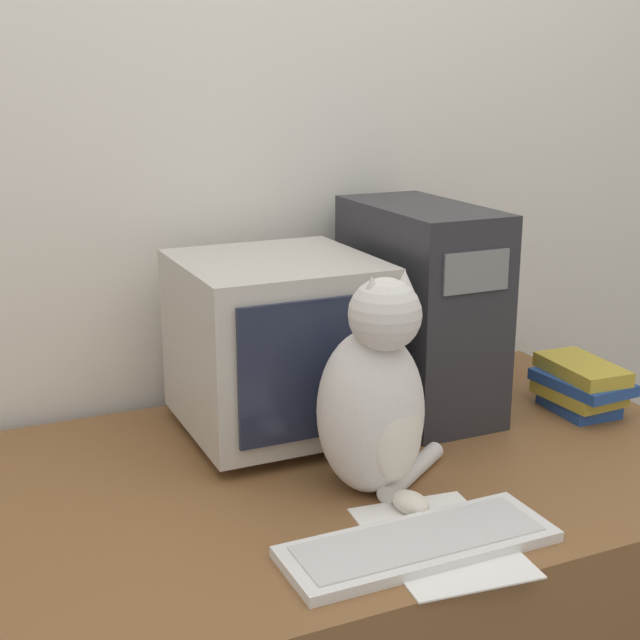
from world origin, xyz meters
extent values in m
cube|color=silver|center=(0.00, 0.97, 1.25)|extent=(7.00, 0.05, 2.50)
cube|color=brown|center=(0.00, 0.45, 0.37)|extent=(1.53, 0.91, 0.75)
cube|color=#BCB7AD|center=(-0.04, 0.67, 0.76)|extent=(0.27, 0.23, 0.02)
cube|color=#BCB7AD|center=(-0.04, 0.67, 0.95)|extent=(0.38, 0.38, 0.34)
cube|color=#1E2338|center=(-0.04, 0.47, 0.95)|extent=(0.30, 0.01, 0.27)
cube|color=#28282D|center=(0.31, 0.68, 0.98)|extent=(0.21, 0.42, 0.45)
cube|color=slate|center=(0.31, 0.46, 1.10)|extent=(0.15, 0.01, 0.08)
cube|color=silver|center=(-0.01, 0.13, 0.76)|extent=(0.45, 0.16, 0.02)
cube|color=silver|center=(-0.01, 0.13, 0.77)|extent=(0.40, 0.12, 0.00)
ellipsoid|color=silver|center=(0.01, 0.35, 0.90)|extent=(0.23, 0.23, 0.30)
ellipsoid|color=beige|center=(0.03, 0.28, 0.88)|extent=(0.11, 0.07, 0.17)
sphere|color=silver|center=(0.02, 0.31, 1.09)|extent=(0.15, 0.15, 0.13)
cone|color=silver|center=(-0.01, 0.31, 1.14)|extent=(0.04, 0.04, 0.04)
cone|color=silver|center=(0.06, 0.32, 1.14)|extent=(0.04, 0.04, 0.04)
ellipsoid|color=beige|center=(0.04, 0.24, 0.77)|extent=(0.07, 0.09, 0.04)
cylinder|color=silver|center=(0.10, 0.35, 0.77)|extent=(0.20, 0.16, 0.03)
cube|color=#234793|center=(0.62, 0.49, 0.76)|extent=(0.12, 0.16, 0.03)
cube|color=gold|center=(0.62, 0.50, 0.79)|extent=(0.14, 0.18, 0.03)
cube|color=#234793|center=(0.62, 0.49, 0.82)|extent=(0.15, 0.21, 0.02)
cube|color=gold|center=(0.62, 0.50, 0.85)|extent=(0.13, 0.21, 0.03)
cylinder|color=navy|center=(-0.13, 0.21, 0.75)|extent=(0.13, 0.02, 0.01)
cube|color=white|center=(0.03, 0.13, 0.75)|extent=(0.24, 0.32, 0.00)
camera|label=1|loc=(-0.68, -0.95, 1.49)|focal=50.00mm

